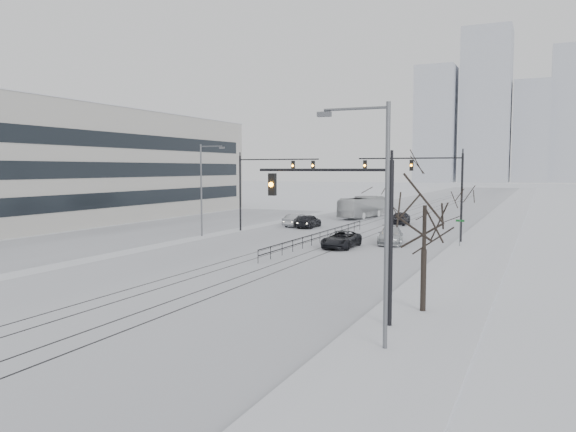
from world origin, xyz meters
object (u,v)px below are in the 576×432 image
(traffic_mast_near, at_px, (353,218))
(sedan_nb_front, at_px, (341,240))
(sedan_sb_inner, at_px, (309,221))
(sedan_nb_right, at_px, (391,236))
(sedan_nb_far, at_px, (400,218))
(box_truck, at_px, (363,207))
(bare_tree, at_px, (425,217))
(sedan_sb_outer, at_px, (297,220))

(traffic_mast_near, height_order, sedan_nb_front, traffic_mast_near)
(sedan_sb_inner, bearing_deg, sedan_nb_right, 138.65)
(sedan_nb_right, height_order, sedan_nb_far, sedan_nb_far)
(box_truck, bearing_deg, bare_tree, 118.95)
(traffic_mast_near, relative_size, bare_tree, 1.15)
(bare_tree, xyz_separation_m, sedan_nb_front, (-10.47, 18.89, -3.79))
(sedan_nb_front, distance_m, sedan_nb_right, 5.22)
(traffic_mast_near, xyz_separation_m, bare_tree, (2.41, 3.00, -0.07))
(bare_tree, height_order, sedan_nb_front, bare_tree)
(sedan_sb_outer, relative_size, sedan_nb_right, 0.86)
(bare_tree, height_order, sedan_sb_inner, bare_tree)
(sedan_nb_right, bearing_deg, bare_tree, -83.48)
(sedan_sb_inner, relative_size, sedan_nb_right, 0.87)
(sedan_nb_far, bearing_deg, sedan_nb_right, -79.82)
(sedan_nb_front, bearing_deg, box_truck, 103.25)
(sedan_sb_inner, distance_m, sedan_nb_right, 15.18)
(sedan_nb_right, distance_m, sedan_nb_far, 17.46)
(sedan_sb_inner, relative_size, sedan_sb_outer, 1.01)
(sedan_nb_right, relative_size, sedan_nb_far, 1.14)
(sedan_nb_front, relative_size, box_truck, 0.48)
(sedan_sb_outer, distance_m, sedan_nb_right, 16.92)
(sedan_sb_inner, xyz_separation_m, sedan_sb_outer, (-1.68, 0.68, -0.03))
(sedan_sb_outer, distance_m, box_truck, 14.43)
(sedan_sb_inner, distance_m, sedan_nb_front, 16.21)
(bare_tree, xyz_separation_m, box_truck, (-17.23, 47.29, -3.04))
(bare_tree, distance_m, sedan_sb_inner, 37.98)
(sedan_nb_front, height_order, sedan_nb_right, sedan_nb_right)
(bare_tree, bearing_deg, sedan_nb_right, 107.59)
(sedan_nb_right, relative_size, box_truck, 0.50)
(traffic_mast_near, relative_size, sedan_nb_right, 1.36)
(traffic_mast_near, distance_m, sedan_nb_front, 23.65)
(sedan_sb_outer, bearing_deg, box_truck, -96.97)
(sedan_nb_front, height_order, box_truck, box_truck)
(sedan_nb_front, xyz_separation_m, sedan_nb_far, (-0.02, 21.31, 0.07))
(sedan_sb_inner, height_order, sedan_nb_right, sedan_sb_inner)
(sedan_sb_outer, xyz_separation_m, sedan_nb_far, (10.25, 6.89, 0.04))
(sedan_sb_inner, height_order, sedan_sb_outer, sedan_sb_inner)
(sedan_sb_inner, bearing_deg, sedan_sb_outer, -24.07)
(sedan_sb_outer, bearing_deg, traffic_mast_near, 123.94)
(box_truck, bearing_deg, sedan_nb_right, 121.19)
(sedan_nb_front, xyz_separation_m, box_truck, (-6.76, 28.40, 0.75))
(bare_tree, relative_size, box_truck, 0.59)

